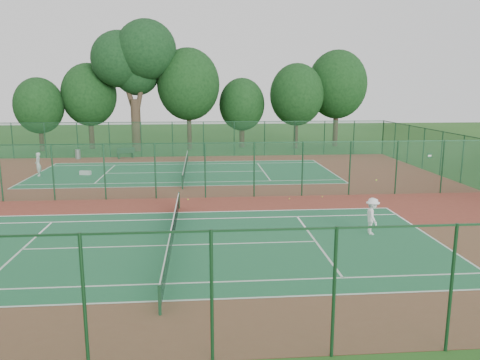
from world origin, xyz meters
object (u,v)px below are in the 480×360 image
Objects in this scene: kit_bag at (85,173)px; bench at (126,153)px; player_near at (372,216)px; player_far at (38,164)px; trash_bin at (78,154)px; big_tree at (134,59)px.

bench is at bearing 89.51° from kit_bag.
kit_bag is at bearing 50.49° from player_near.
player_far reaches higher than bench.
player_near is at bearing -81.27° from bench.
trash_bin is 4.56m from bench.
kit_bag is (3.50, 0.20, -0.77)m from player_far.
big_tree reaches higher than kit_bag.
trash_bin reaches higher than kit_bag.
player_far reaches higher than kit_bag.
kit_bag is at bearing -99.02° from big_tree.
kit_bag is at bearing -124.23° from bench.
big_tree reaches higher than player_far.
trash_bin is at bearing 157.59° from bench.
trash_bin is at bearing -131.33° from big_tree.
kit_bag is 0.06× the size of big_tree.
trash_bin is (0.76, 8.89, -0.47)m from player_far.
trash_bin is at bearing 118.82° from kit_bag.
player_far is 10.36m from bench.
trash_bin is 1.06× the size of kit_bag.
bench is at bearing -94.72° from big_tree.
player_far is at bearing -165.46° from kit_bag.
big_tree is at bearing 92.29° from kit_bag.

